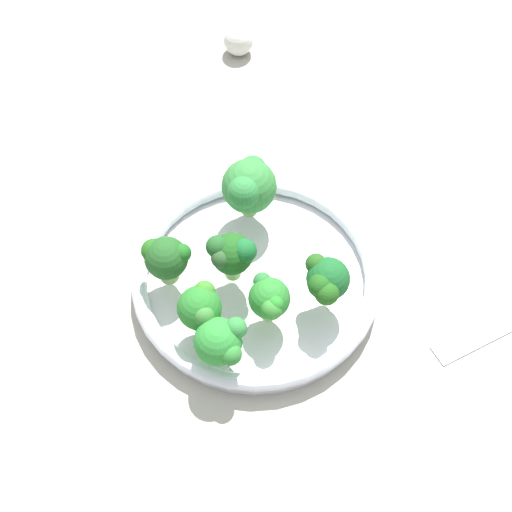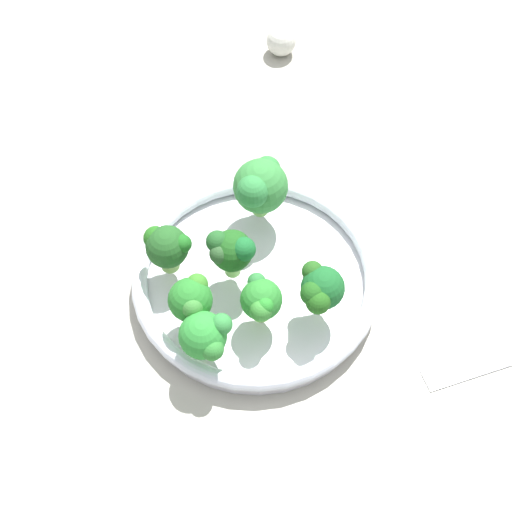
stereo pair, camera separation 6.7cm
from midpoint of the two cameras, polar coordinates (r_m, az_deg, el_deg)
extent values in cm
cube|color=#ABA89A|center=(86.70, 2.84, -0.81)|extent=(130.00, 130.00, 2.50)
cylinder|color=silver|center=(82.88, 2.32, -2.30)|extent=(27.46, 27.46, 1.49)
torus|color=white|center=(81.48, 2.36, -1.69)|extent=(28.60, 28.60, 1.82)
cylinder|color=#80B155|center=(76.64, -2.65, -4.71)|extent=(1.96, 1.96, 2.23)
sphere|color=#297E2B|center=(74.34, -2.73, -3.71)|extent=(4.74, 4.74, 4.74)
sphere|color=#3B8635|center=(72.87, -2.51, -4.32)|extent=(2.28, 2.28, 2.28)
sphere|color=#3B862A|center=(74.19, -2.17, -2.46)|extent=(2.36, 2.36, 2.36)
cylinder|color=#96D775|center=(77.78, 7.52, -3.87)|extent=(1.93, 1.93, 2.34)
sphere|color=#1B6229|center=(75.48, 7.74, -2.84)|extent=(4.73, 4.73, 4.73)
sphere|color=#265D1E|center=(75.54, 7.13, -1.38)|extent=(2.32, 2.32, 2.32)
sphere|color=#23601A|center=(74.02, 7.60, -3.84)|extent=(2.65, 2.65, 2.65)
sphere|color=#205D1B|center=(74.15, 7.16, -3.18)|extent=(2.66, 2.66, 2.66)
cylinder|color=#8EC260|center=(75.03, -1.61, -7.42)|extent=(1.88, 1.88, 1.61)
sphere|color=green|center=(72.86, -1.65, -6.56)|extent=(5.03, 5.03, 5.03)
sphere|color=#328534|center=(71.80, -0.84, -7.67)|extent=(2.40, 2.40, 2.40)
sphere|color=#338A3E|center=(71.88, -0.11, -5.68)|extent=(2.30, 2.30, 2.30)
cylinder|color=#78B957|center=(84.73, 2.63, 4.03)|extent=(1.93, 1.93, 2.51)
sphere|color=#37883E|center=(82.13, 2.72, 5.48)|extent=(6.43, 6.43, 6.43)
sphere|color=#338941|center=(79.92, 2.16, 5.07)|extent=(3.77, 3.77, 3.77)
sphere|color=#33873C|center=(83.35, 3.22, 6.81)|extent=(3.19, 3.19, 3.19)
cylinder|color=#82BB52|center=(77.13, 2.91, -4.53)|extent=(2.15, 2.15, 1.64)
sphere|color=#2E8630|center=(75.15, 2.99, -3.67)|extent=(4.53, 4.53, 4.53)
sphere|color=#298A2B|center=(73.38, 3.34, -4.21)|extent=(1.86, 1.86, 1.86)
sphere|color=#398C34|center=(73.59, 3.01, -4.55)|extent=(2.38, 2.38, 2.38)
sphere|color=#2F7B39|center=(75.24, 2.60, -2.25)|extent=(2.00, 2.00, 2.00)
cylinder|color=#86C25E|center=(79.54, 0.50, -0.88)|extent=(1.82, 1.82, 2.58)
sphere|color=#1E591C|center=(77.20, 0.52, 0.27)|extent=(4.69, 4.69, 4.69)
sphere|color=#2D562B|center=(76.07, -0.41, 0.02)|extent=(2.29, 2.29, 2.29)
sphere|color=#235C26|center=(76.30, -0.60, 0.97)|extent=(2.51, 2.51, 2.51)
sphere|color=#1A682D|center=(75.95, 1.52, 0.39)|extent=(2.71, 2.71, 2.71)
cylinder|color=#83B154|center=(80.34, -4.59, -0.50)|extent=(2.14, 2.14, 2.23)
sphere|color=#235B23|center=(78.13, -4.72, 0.58)|extent=(4.81, 4.81, 4.81)
sphere|color=#24681C|center=(78.36, -5.62, 1.27)|extent=(2.78, 2.78, 2.78)
sphere|color=#1E681F|center=(77.15, -3.47, 0.83)|extent=(2.10, 2.10, 2.10)
cube|color=silver|center=(84.14, 20.87, -7.84)|extent=(17.01, 7.48, 0.40)
sphere|color=silver|center=(109.50, 3.86, 16.73)|extent=(4.34, 4.34, 4.34)
camera|label=1|loc=(0.03, -87.54, 3.63)|focal=49.88mm
camera|label=2|loc=(0.03, 92.46, -3.63)|focal=49.88mm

